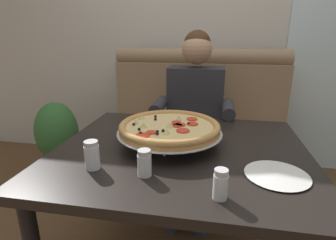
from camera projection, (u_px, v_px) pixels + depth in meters
back_wall_with_window at (204, 17)px, 2.47m from camera, size 6.00×0.12×2.80m
booth_bench at (196, 140)px, 2.24m from camera, size 1.48×0.78×1.13m
dining_table at (181, 165)px, 1.26m from camera, size 1.15×0.99×0.74m
diner_main at (194, 113)px, 1.90m from camera, size 0.54×0.64×1.27m
pizza at (169, 128)px, 1.25m from camera, size 0.49×0.49×0.12m
shaker_parmesan at (92, 157)px, 1.04m from camera, size 0.06×0.06×0.11m
shaker_oregano at (144, 165)px, 0.99m from camera, size 0.05×0.05×0.10m
shaker_pepper_flakes at (220, 186)px, 0.85m from camera, size 0.05×0.05×0.10m
plate_near_left at (277, 174)px, 0.99m from camera, size 0.24×0.24×0.02m
potted_plant at (58, 137)px, 2.33m from camera, size 0.36×0.36×0.70m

